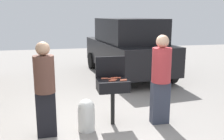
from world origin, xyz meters
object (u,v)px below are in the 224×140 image
Objects in this scene: hot_dog_3 at (117,78)px; parked_minivan at (127,47)px; hot_dog_2 at (114,80)px; hot_dog_6 at (105,78)px; hot_dog_1 at (114,78)px; propane_tank at (86,114)px; person_right at (161,77)px; hot_dog_7 at (123,80)px; hot_dog_0 at (112,81)px; hot_dog_4 at (111,79)px; person_left at (45,86)px; hot_dog_5 at (123,80)px; bbq_grill at (113,87)px.

parked_minivan is at bearing 71.53° from hot_dog_3.
hot_dog_6 is (-0.15, 0.13, 0.00)m from hot_dog_2.
propane_tank is (-0.60, -0.27, -0.61)m from hot_dog_1.
hot_dog_7 is at bearing 13.34° from person_right.
person_right reaches higher than hot_dog_2.
hot_dog_4 is (0.02, 0.16, 0.00)m from hot_dog_0.
person_left reaches higher than hot_dog_0.
person_right reaches higher than hot_dog_0.
hot_dog_5 is 0.07× the size of person_right.
hot_dog_0 is at bearing -63.05° from hot_dog_6.
hot_dog_1 and hot_dog_3 have the same top height.
propane_tank is at bearing -174.44° from hot_dog_0.
hot_dog_3 is (0.06, -0.03, 0.00)m from hot_dog_1.
hot_dog_4 is 0.98m from person_right.
hot_dog_0 and hot_dog_1 have the same top height.
person_right reaches higher than hot_dog_4.
hot_dog_3 and hot_dog_6 have the same top height.
hot_dog_3 reaches higher than bbq_grill.
hot_dog_4 is at bearing 82.93° from hot_dog_0.
person_left reaches higher than hot_dog_3.
hot_dog_7 is 4.29m from parked_minivan.
hot_dog_7 is at bearing -64.19° from hot_dog_3.
bbq_grill is at bearing 8.36° from person_right.
hot_dog_3 is 0.13m from hot_dog_4.
parked_minivan is (2.69, 4.25, 0.10)m from person_left.
hot_dog_2 is 1.00× the size of hot_dog_4.
hot_dog_0 is (-0.04, -0.12, 0.16)m from bbq_grill.
hot_dog_4 is at bearing -19.82° from hot_dog_6.
hot_dog_1 is 1.00× the size of hot_dog_3.
person_right is at bearing 10.14° from person_left.
hot_dog_1 is at bearing 4.54° from hot_dog_6.
hot_dog_6 is 1.17m from person_left.
hot_dog_3 is 0.07× the size of person_right.
hot_dog_1 and hot_dog_2 have the same top height.
propane_tank is (-0.40, -0.25, -0.61)m from hot_dog_6.
propane_tank is (-0.51, -0.05, -0.61)m from hot_dog_0.
hot_dog_2 is at bearing -130.41° from hot_dog_3.
hot_dog_3 is at bearing 106.56° from hot_dog_5.
person_left is at bearing -174.70° from hot_dog_0.
hot_dog_3 is at bearing 49.59° from hot_dog_2.
hot_dog_5 is (0.17, -0.09, 0.00)m from hot_dog_2.
hot_dog_6 is (-0.14, 0.08, 0.16)m from bbq_grill.
person_left is (-0.72, -0.06, 0.61)m from propane_tank.
hot_dog_5 is 1.00× the size of hot_dog_7.
propane_tank is at bearing -162.53° from bbq_grill.
hot_dog_4 is at bearing -139.32° from hot_dog_1.
person_left is (-1.46, -0.14, -0.00)m from hot_dog_7.
hot_dog_3 is 1.00× the size of hot_dog_6.
hot_dog_4 is 0.21× the size of propane_tank.
hot_dog_0 is 0.03× the size of parked_minivan.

